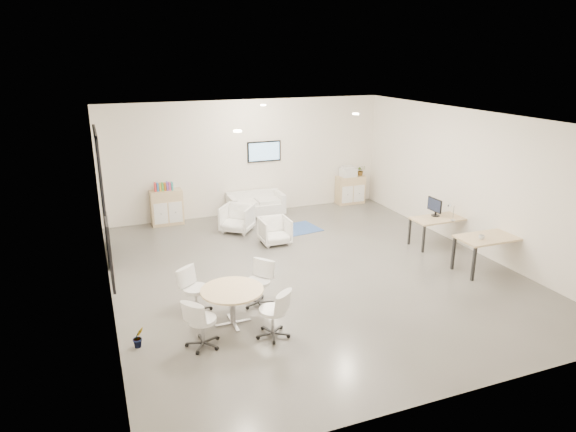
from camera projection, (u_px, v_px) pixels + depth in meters
The scene contains 21 objects.
room_shell at pixel (312, 198), 10.36m from camera, with size 9.60×10.60×4.80m.
glass_door at pixel (101, 191), 11.24m from camera, with size 0.09×1.90×2.85m.
artwork at pixel (110, 255), 7.58m from camera, with size 0.05×0.54×1.04m.
wall_tv at pixel (264, 151), 14.45m from camera, with size 0.98×0.06×0.58m.
ceiling_spots at pixel (288, 115), 10.55m from camera, with size 3.14×4.14×0.03m.
sideboard_left at pixel (167, 207), 13.67m from camera, with size 0.83×0.43×0.93m.
sideboard_right at pixel (350, 190), 15.61m from camera, with size 0.85×0.41×0.85m.
books at pixel (164, 187), 13.49m from camera, with size 0.48×0.14×0.22m.
printer at pixel (348, 172), 15.41m from camera, with size 0.45×0.38×0.31m.
loveseat at pixel (255, 205), 14.43m from camera, with size 1.54×0.77×0.58m.
blue_rug at pixel (292, 230), 13.35m from camera, with size 1.39×0.93×0.01m, color navy.
armchair_left at pixel (237, 217), 13.14m from camera, with size 0.74×0.70×0.77m, color white.
armchair_right at pixel (275, 230), 12.31m from camera, with size 0.68×0.64×0.70m, color white.
desk_rear at pixel (439, 221), 12.13m from camera, with size 1.32×0.68×0.68m.
desk_front at pixel (491, 240), 10.69m from camera, with size 1.47×0.75×0.76m.
monitor at pixel (435, 207), 12.16m from camera, with size 0.20×0.50×0.44m.
round_table at pixel (232, 294), 8.56m from camera, with size 1.06×1.06×0.64m.
meeting_chairs at pixel (232, 302), 8.60m from camera, with size 2.05×2.05×0.82m.
plant_cabinet at pixel (361, 172), 15.54m from camera, with size 0.27×0.30×0.24m, color #3F7F3F.
plant_floor at pixel (139, 342), 8.02m from camera, with size 0.18×0.33×0.15m, color #3F7F3F.
cup at pixel (482, 237), 10.47m from camera, with size 0.11×0.09×0.11m, color white.
Camera 1 is at (-4.09, -9.12, 4.39)m, focal length 32.00 mm.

